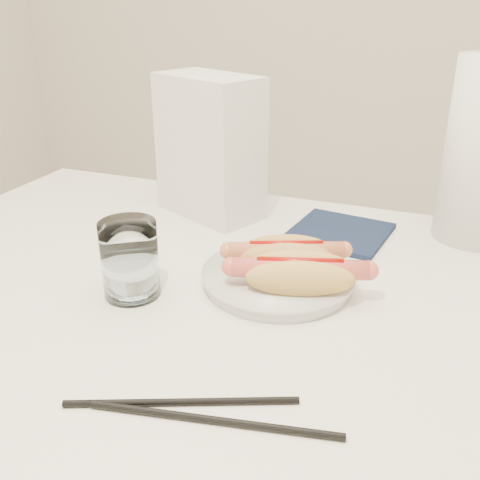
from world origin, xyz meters
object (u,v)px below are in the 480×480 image
(hotdog_left, at_px, (286,254))
(hotdog_right, at_px, (299,274))
(water_glass, at_px, (130,259))
(napkin_box, at_px, (210,147))
(plate, at_px, (278,279))
(table, at_px, (236,328))

(hotdog_left, relative_size, hotdog_right, 0.90)
(water_glass, bearing_deg, hotdog_left, 33.18)
(hotdog_left, relative_size, napkin_box, 0.64)
(napkin_box, bearing_deg, plate, -23.18)
(plate, relative_size, hotdog_right, 1.16)
(plate, distance_m, napkin_box, 0.32)
(hotdog_right, bearing_deg, hotdog_left, 105.18)
(table, relative_size, hotdog_left, 7.38)
(plate, distance_m, hotdog_right, 0.06)
(table, bearing_deg, hotdog_left, 50.54)
(table, relative_size, hotdog_right, 6.67)
(hotdog_left, bearing_deg, water_glass, -169.09)
(hotdog_right, bearing_deg, water_glass, 179.10)
(water_glass, bearing_deg, plate, 28.80)
(hotdog_right, xyz_separation_m, water_glass, (-0.22, -0.07, 0.01))
(plate, height_order, water_glass, water_glass)
(water_glass, bearing_deg, napkin_box, 94.21)
(water_glass, height_order, napkin_box, napkin_box)
(hotdog_right, distance_m, water_glass, 0.23)
(napkin_box, bearing_deg, hotdog_right, -21.96)
(water_glass, relative_size, napkin_box, 0.42)
(hotdog_left, relative_size, water_glass, 1.52)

